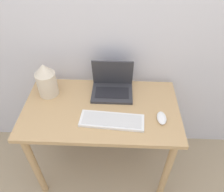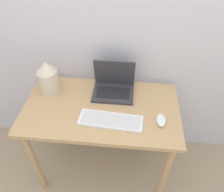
# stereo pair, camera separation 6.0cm
# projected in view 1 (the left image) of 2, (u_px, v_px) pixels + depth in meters

# --- Properties ---
(wall_back) EXTENTS (6.00, 0.05, 2.50)m
(wall_back) POSITION_uv_depth(u_px,v_px,m) (103.00, 15.00, 1.42)
(wall_back) COLOR silver
(wall_back) RESTS_ON ground_plane
(desk) EXTENTS (1.06, 0.59, 0.76)m
(desk) POSITION_uv_depth(u_px,v_px,m) (102.00, 119.00, 1.57)
(desk) COLOR tan
(desk) RESTS_ON ground_plane
(laptop) EXTENTS (0.29, 0.22, 0.24)m
(laptop) POSITION_uv_depth(u_px,v_px,m) (112.00, 86.00, 1.58)
(laptop) COLOR #333338
(laptop) RESTS_ON desk
(keyboard) EXTENTS (0.42, 0.16, 0.02)m
(keyboard) POSITION_uv_depth(u_px,v_px,m) (112.00, 120.00, 1.39)
(keyboard) COLOR white
(keyboard) RESTS_ON desk
(mouse) EXTENTS (0.06, 0.11, 0.03)m
(mouse) POSITION_uv_depth(u_px,v_px,m) (162.00, 118.00, 1.40)
(mouse) COLOR white
(mouse) RESTS_ON desk
(vase) EXTENTS (0.14, 0.14, 0.25)m
(vase) POSITION_uv_depth(u_px,v_px,m) (46.00, 80.00, 1.51)
(vase) COLOR beige
(vase) RESTS_ON desk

